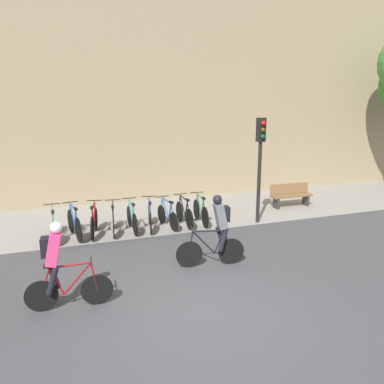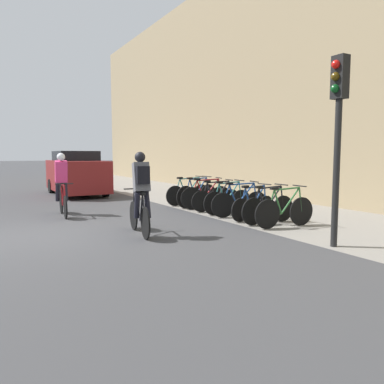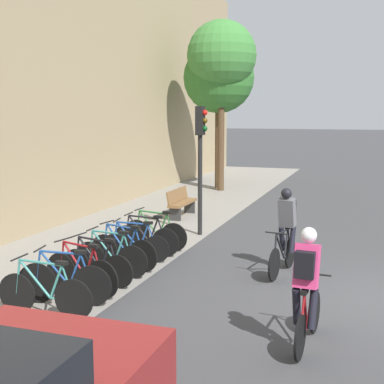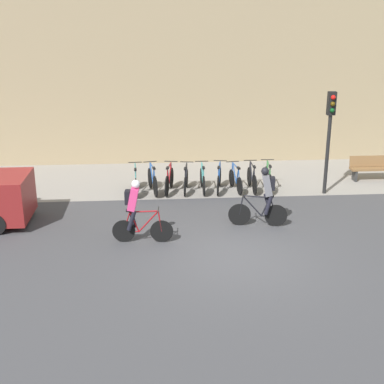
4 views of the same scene
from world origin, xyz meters
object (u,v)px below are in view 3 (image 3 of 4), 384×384
(parked_bike_8, at_px, (155,233))
(cyclist_grey, at_px, (286,227))
(parked_bike_4, at_px, (111,257))
(parked_bike_3, at_px, (97,265))
(parked_bike_6, at_px, (135,245))
(parked_bike_5, at_px, (124,250))
(traffic_light_pole, at_px, (201,146))
(parked_bike_0, at_px, (45,293))
(cyclist_pink, at_px, (307,285))
(parked_bike_7, at_px, (146,238))
(bench, at_px, (181,202))
(parked_bike_1, at_px, (64,281))
(parked_bike_2, at_px, (81,272))

(parked_bike_8, bearing_deg, cyclist_grey, -104.06)
(parked_bike_4, bearing_deg, parked_bike_3, -179.92)
(cyclist_grey, height_order, parked_bike_6, cyclist_grey)
(parked_bike_5, relative_size, traffic_light_pole, 0.49)
(parked_bike_0, distance_m, traffic_light_pole, 6.76)
(cyclist_pink, distance_m, parked_bike_3, 4.49)
(cyclist_pink, xyz_separation_m, parked_bike_7, (3.89, 4.16, -0.55))
(parked_bike_6, height_order, parked_bike_7, parked_bike_7)
(parked_bike_5, bearing_deg, parked_bike_0, -179.99)
(cyclist_grey, distance_m, parked_bike_6, 3.35)
(parked_bike_8, height_order, traffic_light_pole, traffic_light_pole)
(parked_bike_8, relative_size, bench, 1.01)
(parked_bike_0, xyz_separation_m, parked_bike_3, (1.72, 0.00, -0.01))
(parked_bike_3, xyz_separation_m, parked_bike_5, (1.15, 0.00, 0.01))
(parked_bike_1, bearing_deg, bench, 5.83)
(parked_bike_2, xyz_separation_m, parked_bike_7, (2.87, -0.00, -0.01))
(parked_bike_2, distance_m, traffic_light_pole, 5.67)
(parked_bike_1, height_order, parked_bike_3, parked_bike_1)
(parked_bike_6, distance_m, bench, 5.27)
(parked_bike_0, distance_m, parked_bike_7, 4.01)
(cyclist_pink, relative_size, parked_bike_3, 1.08)
(cyclist_grey, xyz_separation_m, parked_bike_4, (-1.47, 3.28, -0.54))
(cyclist_grey, distance_m, parked_bike_7, 3.34)
(parked_bike_5, bearing_deg, parked_bike_1, 179.98)
(parked_bike_1, distance_m, parked_bike_8, 4.01)
(traffic_light_pole, bearing_deg, parked_bike_8, 163.34)
(parked_bike_5, xyz_separation_m, parked_bike_6, (0.58, -0.00, -0.03))
(parked_bike_4, bearing_deg, cyclist_grey, -65.87)
(parked_bike_3, distance_m, bench, 6.97)
(cyclist_grey, height_order, parked_bike_7, cyclist_grey)
(parked_bike_8, bearing_deg, parked_bike_3, -179.99)
(parked_bike_0, bearing_deg, parked_bike_6, -0.00)
(parked_bike_3, height_order, parked_bike_8, parked_bike_8)
(parked_bike_3, bearing_deg, bench, 6.80)
(parked_bike_3, relative_size, parked_bike_8, 0.96)
(cyclist_grey, bearing_deg, parked_bike_5, 105.31)
(parked_bike_1, bearing_deg, traffic_light_pole, -5.38)
(parked_bike_5, bearing_deg, cyclist_pink, -123.42)
(parked_bike_0, xyz_separation_m, parked_bike_4, (2.29, 0.00, -0.00))
(traffic_light_pole, distance_m, bench, 3.25)
(parked_bike_0, relative_size, parked_bike_4, 1.06)
(parked_bike_5, bearing_deg, traffic_light_pole, -8.79)
(parked_bike_7, xyz_separation_m, bench, (4.63, 0.83, 0.07))
(parked_bike_1, xyz_separation_m, parked_bike_4, (1.72, -0.00, -0.01))
(parked_bike_6, height_order, bench, parked_bike_6)
(parked_bike_3, relative_size, parked_bike_6, 1.03)
(parked_bike_8, distance_m, bench, 4.14)
(parked_bike_2, distance_m, parked_bike_3, 0.57)
(parked_bike_2, bearing_deg, cyclist_pink, -103.83)
(parked_bike_8, xyz_separation_m, traffic_light_pole, (1.84, -0.55, 2.00))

